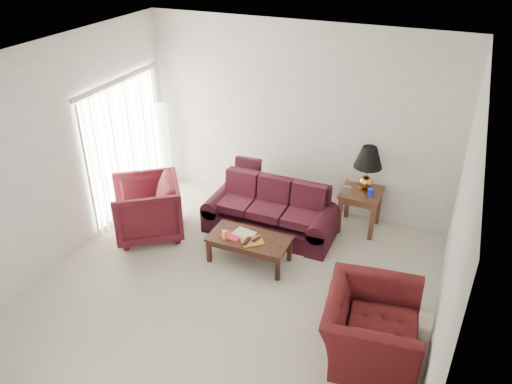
# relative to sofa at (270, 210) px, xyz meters

# --- Properties ---
(floor) EXTENTS (5.00, 5.00, 0.00)m
(floor) POSITION_rel_sofa_xyz_m (0.04, -1.47, -0.40)
(floor) COLOR beige
(floor) RESTS_ON ground
(blinds) EXTENTS (0.10, 2.00, 2.16)m
(blinds) POSITION_rel_sofa_xyz_m (-2.38, -0.17, 0.68)
(blinds) COLOR silver
(blinds) RESTS_ON ground
(sofa) EXTENTS (1.96, 0.86, 0.80)m
(sofa) POSITION_rel_sofa_xyz_m (0.00, 0.00, 0.00)
(sofa) COLOR black
(sofa) RESTS_ON ground
(throw_pillow) EXTENTS (0.43, 0.23, 0.44)m
(throw_pillow) POSITION_rel_sofa_xyz_m (-0.63, 0.61, 0.26)
(throw_pillow) COLOR black
(throw_pillow) RESTS_ON sofa
(end_table) EXTENTS (0.63, 0.63, 0.65)m
(end_table) POSITION_rel_sofa_xyz_m (1.22, 0.68, -0.07)
(end_table) COLOR #56341D
(end_table) RESTS_ON ground
(table_lamp) EXTENTS (0.54, 0.54, 0.71)m
(table_lamp) POSITION_rel_sofa_xyz_m (1.26, 0.73, 0.61)
(table_lamp) COLOR #BA883A
(table_lamp) RESTS_ON end_table
(clock) EXTENTS (0.13, 0.05, 0.13)m
(clock) POSITION_rel_sofa_xyz_m (1.03, 0.51, 0.32)
(clock) COLOR #AFAFB4
(clock) RESTS_ON end_table
(blue_canister) EXTENTS (0.09, 0.09, 0.14)m
(blue_canister) POSITION_rel_sofa_xyz_m (1.37, 0.56, 0.32)
(blue_canister) COLOR #1925A5
(blue_canister) RESTS_ON end_table
(picture_frame) EXTENTS (0.16, 0.17, 0.05)m
(picture_frame) POSITION_rel_sofa_xyz_m (1.05, 0.84, 0.33)
(picture_frame) COLOR white
(picture_frame) RESTS_ON end_table
(floor_lamp) EXTENTS (0.33, 0.33, 1.54)m
(floor_lamp) POSITION_rel_sofa_xyz_m (-2.28, 0.73, 0.37)
(floor_lamp) COLOR white
(floor_lamp) RESTS_ON ground
(armchair_left) EXTENTS (1.36, 1.35, 0.90)m
(armchair_left) POSITION_rel_sofa_xyz_m (-1.69, -0.74, 0.05)
(armchair_left) COLOR #430F17
(armchair_left) RESTS_ON ground
(armchair_right) EXTENTS (1.14, 1.27, 0.75)m
(armchair_right) POSITION_rel_sofa_xyz_m (1.91, -1.79, -0.02)
(armchair_right) COLOR #410F10
(armchair_right) RESTS_ON ground
(coffee_table) EXTENTS (1.13, 0.57, 0.39)m
(coffee_table) POSITION_rel_sofa_xyz_m (0.01, -0.77, -0.20)
(coffee_table) COLOR black
(coffee_table) RESTS_ON ground
(magazine_red) EXTENTS (0.30, 0.23, 0.02)m
(magazine_red) POSITION_rel_sofa_xyz_m (-0.24, -0.83, 0.00)
(magazine_red) COLOR red
(magazine_red) RESTS_ON coffee_table
(magazine_white) EXTENTS (0.32, 0.26, 0.02)m
(magazine_white) POSITION_rel_sofa_xyz_m (-0.10, -0.72, 0.00)
(magazine_white) COLOR beige
(magazine_white) RESTS_ON coffee_table
(magazine_orange) EXTENTS (0.37, 0.36, 0.02)m
(magazine_orange) POSITION_rel_sofa_xyz_m (0.08, -0.85, 0.00)
(magazine_orange) COLOR #C45C17
(magazine_orange) RESTS_ON coffee_table
(remote_a) EXTENTS (0.06, 0.19, 0.02)m
(remote_a) POSITION_rel_sofa_xyz_m (0.03, -0.90, 0.02)
(remote_a) COLOR black
(remote_a) RESTS_ON coffee_table
(remote_b) EXTENTS (0.10, 0.16, 0.02)m
(remote_b) POSITION_rel_sofa_xyz_m (0.13, -0.80, 0.02)
(remote_b) COLOR black
(remote_b) RESTS_ON coffee_table
(yellow_glass) EXTENTS (0.08, 0.08, 0.13)m
(yellow_glass) POSITION_rel_sofa_xyz_m (-0.30, -0.93, 0.06)
(yellow_glass) COLOR #FDB338
(yellow_glass) RESTS_ON coffee_table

